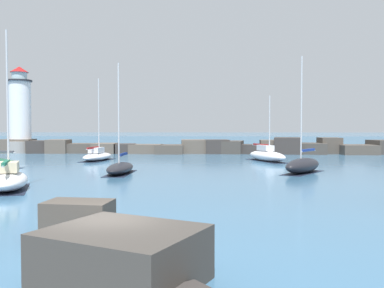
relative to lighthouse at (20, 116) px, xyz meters
name	(u,v)px	position (x,y,z in m)	size (l,w,h in m)	color
ground_plane	(109,267)	(26.72, -52.23, -5.69)	(600.00, 600.00, 0.00)	#3D6B8E
open_sea_beyond	(204,141)	(26.72, 59.93, -5.69)	(400.00, 116.00, 0.01)	#2D5B7F
breakwater_jetty	(208,147)	(28.79, 0.03, -4.77)	(59.92, 6.84, 2.40)	brown
lighthouse	(20,116)	(0.00, 0.00, 0.00)	(4.35, 4.35, 13.20)	gray
sailboat_moored_0	(97,156)	(15.93, -14.35, -5.12)	(3.11, 6.82, 9.72)	silver
sailboat_moored_1	(303,165)	(37.37, -26.94, -5.00)	(4.80, 6.01, 9.95)	black
sailboat_moored_2	(267,155)	(35.83, -14.23, -5.00)	(4.71, 7.79, 7.55)	white
sailboat_moored_3	(8,179)	(16.74, -37.92, -5.01)	(4.14, 6.09, 10.12)	white
sailboat_moored_4	(120,168)	(21.74, -28.25, -5.18)	(1.87, 6.07, 9.30)	black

